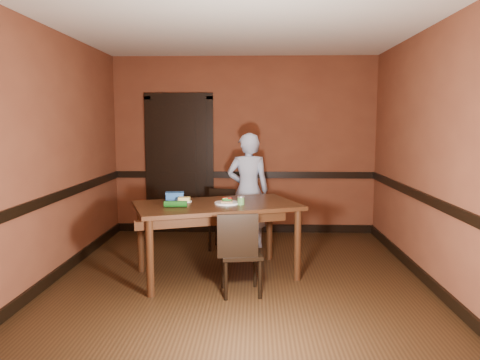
# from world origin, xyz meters

# --- Properties ---
(floor) EXTENTS (4.00, 4.50, 0.01)m
(floor) POSITION_xyz_m (0.00, 0.00, 0.00)
(floor) COLOR black
(floor) RESTS_ON ground
(ceiling) EXTENTS (4.00, 4.50, 0.01)m
(ceiling) POSITION_xyz_m (0.00, 0.00, 2.70)
(ceiling) COLOR silver
(ceiling) RESTS_ON ground
(wall_back) EXTENTS (4.00, 0.02, 2.70)m
(wall_back) POSITION_xyz_m (0.00, 2.25, 1.35)
(wall_back) COLOR brown
(wall_back) RESTS_ON ground
(wall_front) EXTENTS (4.00, 0.02, 2.70)m
(wall_front) POSITION_xyz_m (0.00, -2.25, 1.35)
(wall_front) COLOR brown
(wall_front) RESTS_ON ground
(wall_left) EXTENTS (0.02, 4.50, 2.70)m
(wall_left) POSITION_xyz_m (-2.00, 0.00, 1.35)
(wall_left) COLOR brown
(wall_left) RESTS_ON ground
(wall_right) EXTENTS (0.02, 4.50, 2.70)m
(wall_right) POSITION_xyz_m (2.00, 0.00, 1.35)
(wall_right) COLOR brown
(wall_right) RESTS_ON ground
(dado_back) EXTENTS (4.00, 0.03, 0.10)m
(dado_back) POSITION_xyz_m (0.00, 2.23, 0.90)
(dado_back) COLOR black
(dado_back) RESTS_ON ground
(dado_left) EXTENTS (0.03, 4.50, 0.10)m
(dado_left) POSITION_xyz_m (-1.99, 0.00, 0.90)
(dado_left) COLOR black
(dado_left) RESTS_ON ground
(dado_right) EXTENTS (0.03, 4.50, 0.10)m
(dado_right) POSITION_xyz_m (1.99, 0.00, 0.90)
(dado_right) COLOR black
(dado_right) RESTS_ON ground
(baseboard_back) EXTENTS (4.00, 0.03, 0.12)m
(baseboard_back) POSITION_xyz_m (0.00, 2.23, 0.06)
(baseboard_back) COLOR black
(baseboard_back) RESTS_ON ground
(baseboard_left) EXTENTS (0.03, 4.50, 0.12)m
(baseboard_left) POSITION_xyz_m (-1.99, 0.00, 0.06)
(baseboard_left) COLOR black
(baseboard_left) RESTS_ON ground
(baseboard_right) EXTENTS (0.03, 4.50, 0.12)m
(baseboard_right) POSITION_xyz_m (1.99, 0.00, 0.06)
(baseboard_right) COLOR black
(baseboard_right) RESTS_ON ground
(door) EXTENTS (1.05, 0.07, 2.20)m
(door) POSITION_xyz_m (-1.00, 2.22, 1.09)
(door) COLOR black
(door) RESTS_ON ground
(dining_table) EXTENTS (1.97, 1.52, 0.82)m
(dining_table) POSITION_xyz_m (-0.25, 0.12, 0.41)
(dining_table) COLOR black
(dining_table) RESTS_ON floor
(chair_far) EXTENTS (0.44, 0.44, 0.80)m
(chair_far) POSITION_xyz_m (-0.24, 1.23, 0.40)
(chair_far) COLOR black
(chair_far) RESTS_ON floor
(chair_near) EXTENTS (0.45, 0.45, 0.84)m
(chair_near) POSITION_xyz_m (0.04, -0.42, 0.42)
(chair_near) COLOR black
(chair_near) RESTS_ON floor
(person) EXTENTS (0.59, 0.41, 1.56)m
(person) POSITION_xyz_m (0.08, 1.37, 0.78)
(person) COLOR #ADC0E0
(person) RESTS_ON floor
(sandwich_plate) EXTENTS (0.27, 0.27, 0.07)m
(sandwich_plate) POSITION_xyz_m (-0.13, 0.11, 0.84)
(sandwich_plate) COLOR white
(sandwich_plate) RESTS_ON dining_table
(sauce_jar) EXTENTS (0.08, 0.08, 0.09)m
(sauce_jar) POSITION_xyz_m (0.02, 0.05, 0.86)
(sauce_jar) COLOR #4F8A43
(sauce_jar) RESTS_ON dining_table
(cheese_saucer) EXTENTS (0.17, 0.17, 0.05)m
(cheese_saucer) POSITION_xyz_m (-0.62, 0.22, 0.84)
(cheese_saucer) COLOR white
(cheese_saucer) RESTS_ON dining_table
(food_tub) EXTENTS (0.23, 0.18, 0.09)m
(food_tub) POSITION_xyz_m (-0.75, 0.35, 0.86)
(food_tub) COLOR #2C65B7
(food_tub) RESTS_ON dining_table
(wrapped_veg) EXTENTS (0.24, 0.08, 0.07)m
(wrapped_veg) POSITION_xyz_m (-0.66, -0.12, 0.85)
(wrapped_veg) COLOR #134712
(wrapped_veg) RESTS_ON dining_table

